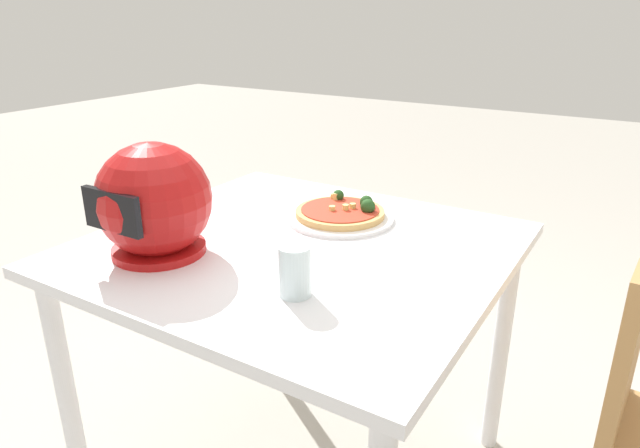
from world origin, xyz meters
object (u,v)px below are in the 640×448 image
pizza (342,211)px  drinking_glass (295,271)px  motorcycle_helmet (154,202)px  dining_table (298,274)px

pizza → drinking_glass: (-0.14, 0.45, 0.03)m
pizza → drinking_glass: bearing=107.4°
pizza → drinking_glass: drinking_glass is taller
motorcycle_helmet → dining_table: bearing=-138.2°
pizza → drinking_glass: size_ratio=2.28×
drinking_glass → pizza: bearing=-72.6°
pizza → motorcycle_helmet: (0.27, 0.45, 0.11)m
dining_table → pizza: bearing=-92.6°
motorcycle_helmet → drinking_glass: 0.42m
dining_table → motorcycle_helmet: size_ratio=3.69×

